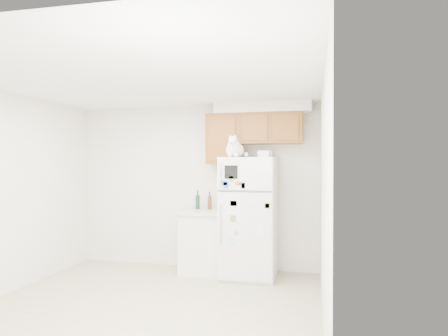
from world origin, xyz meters
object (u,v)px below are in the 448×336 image
(storage_box_front, at_px, (265,154))
(bottle_green, at_px, (198,200))
(cat, at_px, (235,149))
(storage_box_back, at_px, (264,154))
(refrigerator, at_px, (249,217))
(base_counter, at_px, (204,241))
(bottle_amber, at_px, (210,200))

(storage_box_front, distance_m, bottle_green, 1.31)
(cat, height_order, storage_box_back, cat)
(refrigerator, relative_size, cat, 3.83)
(storage_box_back, xyz_separation_m, bottle_green, (-1.02, 0.05, -0.69))
(base_counter, bearing_deg, bottle_amber, 70.43)
(cat, relative_size, bottle_green, 1.55)
(cat, relative_size, bottle_amber, 1.64)
(cat, height_order, storage_box_front, cat)
(storage_box_back, distance_m, bottle_green, 1.23)
(bottle_green, bearing_deg, storage_box_front, -16.88)
(refrigerator, relative_size, bottle_green, 5.96)
(cat, distance_m, bottle_amber, 1.00)
(bottle_green, bearing_deg, base_counter, -47.83)
(base_counter, bearing_deg, refrigerator, -6.09)
(storage_box_front, bearing_deg, base_counter, -172.52)
(base_counter, xyz_separation_m, cat, (0.53, -0.29, 1.35))
(bottle_green, height_order, bottle_amber, bottle_green)
(base_counter, xyz_separation_m, storage_box_front, (0.94, -0.18, 1.28))
(refrigerator, xyz_separation_m, storage_box_back, (0.20, 0.17, 0.90))
(storage_box_front, bearing_deg, refrigerator, 175.41)
(base_counter, relative_size, cat, 2.07)
(storage_box_back, height_order, storage_box_front, storage_box_back)
(base_counter, bearing_deg, bottle_green, 132.17)
(storage_box_back, bearing_deg, refrigerator, -134.95)
(bottle_green, xyz_separation_m, bottle_amber, (0.19, 0.00, -0.01))
(bottle_green, bearing_deg, refrigerator, -15.05)
(cat, xyz_separation_m, bottle_amber, (-0.47, 0.44, -0.76))
(storage_box_front, distance_m, bottle_amber, 1.17)
(refrigerator, xyz_separation_m, cat, (-0.16, -0.22, 0.97))
(refrigerator, height_order, bottle_green, refrigerator)
(base_counter, xyz_separation_m, bottle_green, (-0.13, 0.15, 0.60))
(storage_box_back, relative_size, storage_box_front, 1.20)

